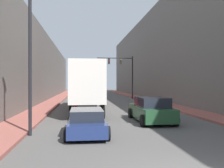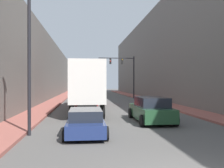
% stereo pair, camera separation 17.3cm
% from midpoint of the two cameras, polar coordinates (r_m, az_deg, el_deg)
% --- Properties ---
extents(sidewalk_right, '(2.22, 80.00, 0.15)m').
position_cam_midpoint_polar(sidewalk_right, '(37.01, 8.24, -3.56)').
color(sidewalk_right, '#9E564C').
rests_on(sidewalk_right, ground).
extents(sidewalk_left, '(2.22, 80.00, 0.15)m').
position_cam_midpoint_polar(sidewalk_left, '(36.03, -12.39, -3.66)').
color(sidewalk_left, '#9E564C').
rests_on(sidewalk_left, ground).
extents(building_right, '(6.00, 80.00, 13.84)m').
position_cam_midpoint_polar(building_right, '(38.42, 14.24, 6.81)').
color(building_right, '#66605B').
rests_on(building_right, ground).
extents(building_left, '(6.00, 80.00, 9.42)m').
position_cam_midpoint_polar(building_left, '(36.68, -18.81, 3.64)').
color(building_left, '#66605B').
rests_on(building_left, ground).
extents(semi_truck, '(2.50, 13.69, 4.11)m').
position_cam_midpoint_polar(semi_truck, '(22.99, -5.64, -0.31)').
color(semi_truck, silver).
rests_on(semi_truck, ground).
extents(sedan_car, '(1.98, 4.27, 1.26)m').
position_cam_midpoint_polar(sedan_car, '(12.43, -5.66, -8.66)').
color(sedan_car, navy).
rests_on(sedan_car, ground).
extents(suv_car, '(2.23, 5.00, 1.61)m').
position_cam_midpoint_polar(suv_car, '(16.58, 9.17, -5.85)').
color(suv_car, '#234C2D').
rests_on(suv_car, ground).
extents(traffic_signal_gantry, '(5.80, 0.35, 6.81)m').
position_cam_midpoint_polar(traffic_signal_gantry, '(40.26, 3.33, 3.29)').
color(traffic_signal_gantry, black).
rests_on(traffic_signal_gantry, ground).
extents(street_lamp, '(0.44, 0.44, 7.53)m').
position_cam_midpoint_polar(street_lamp, '(12.80, -18.04, 10.28)').
color(street_lamp, black).
rests_on(street_lamp, ground).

